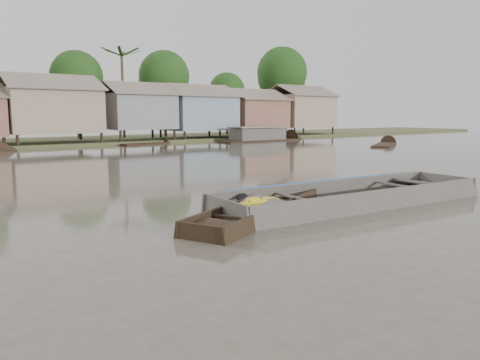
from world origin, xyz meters
TOP-DOWN VIEW (x-y plane):
  - ground at (0.00, 0.00)m, footprint 120.00×120.00m
  - riverbank at (3.03, 31.86)m, footprint 120.00×12.47m
  - banana_boat at (-0.74, 0.82)m, footprint 5.14×3.22m
  - viewer_boat at (2.38, 0.52)m, footprint 8.32×2.77m
  - distant_boats at (12.66, 24.25)m, footprint 46.06×15.03m

SIDE VIEW (x-z plane):
  - ground at x=0.00m, z-range 0.00..0.00m
  - viewer_boat at x=2.38m, z-range -0.25..0.40m
  - banana_boat at x=-0.74m, z-range -0.22..0.46m
  - distant_boats at x=12.66m, z-range -0.48..0.90m
  - riverbank at x=3.03m, z-range -2.04..8.18m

